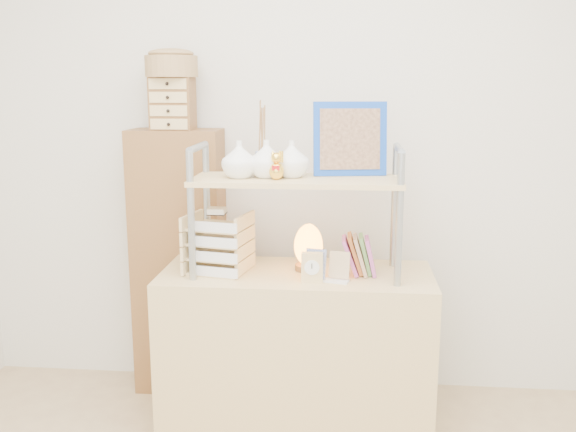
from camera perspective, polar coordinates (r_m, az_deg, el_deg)
name	(u,v)px	position (r m, az deg, el deg)	size (l,w,h in m)	color
room_shell	(275,39)	(1.93, -1.19, 15.43)	(3.42, 3.41, 2.61)	silver
desk	(296,352)	(2.98, 0.74, -11.96)	(1.20, 0.50, 0.75)	tan
cabinet	(179,262)	(3.33, -9.63, -4.08)	(0.45, 0.24, 1.35)	brown
hutch	(291,174)	(2.77, 0.28, 3.76)	(0.90, 0.34, 0.74)	#949CA2
letter_tray	(218,247)	(2.84, -6.25, -2.72)	(0.28, 0.27, 0.29)	#DBC083
salt_lamp	(308,247)	(2.86, 1.82, -2.74)	(0.14, 0.13, 0.21)	brown
desk_clock	(312,267)	(2.69, 2.16, -4.60)	(0.09, 0.04, 0.13)	#D6B573
postcard_stand	(327,272)	(2.73, 3.47, -4.97)	(0.20, 0.10, 0.14)	white
drawer_chest	(173,104)	(3.18, -10.22, 9.81)	(0.20, 0.16, 0.25)	brown
woven_basket	(171,66)	(3.19, -10.33, 12.95)	(0.25, 0.25, 0.10)	olive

